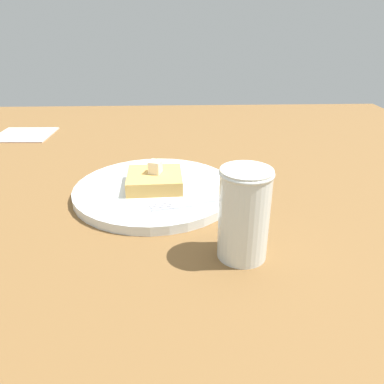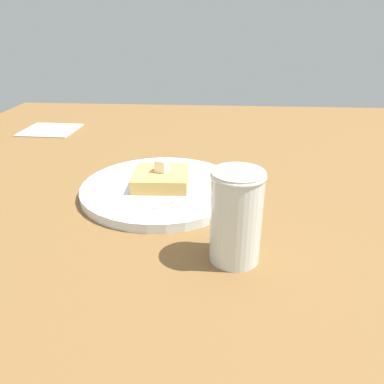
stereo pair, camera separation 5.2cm
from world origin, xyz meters
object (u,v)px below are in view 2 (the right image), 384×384
object	(u,v)px
fork	(198,203)
syrup_jar	(236,219)
plate	(161,188)
napkin	(50,130)

from	to	relation	value
fork	syrup_jar	size ratio (longest dim) A/B	1.40
fork	syrup_jar	bearing A→B (deg)	113.54
plate	syrup_jar	distance (cm)	21.76
fork	syrup_jar	distance (cm)	13.03
plate	syrup_jar	xyz separation A→B (cm)	(-11.50, 17.88, 4.62)
fork	napkin	xyz separation A→B (cm)	(40.68, -41.85, -1.48)
syrup_jar	fork	bearing A→B (deg)	-66.46
plate	fork	distance (cm)	9.22
syrup_jar	napkin	distance (cm)	70.36
fork	syrup_jar	world-z (taller)	syrup_jar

